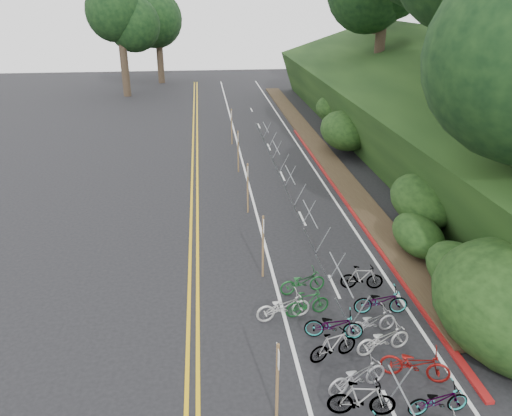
% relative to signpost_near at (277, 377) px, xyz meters
% --- Properties ---
extents(ground, '(120.00, 120.00, 0.00)m').
position_rel_signpost_near_xyz_m(ground, '(-0.11, 1.85, -1.33)').
color(ground, black).
rests_on(ground, ground).
extents(road_markings, '(7.47, 80.00, 0.01)m').
position_rel_signpost_near_xyz_m(road_markings, '(0.52, 11.95, -1.33)').
color(road_markings, gold).
rests_on(road_markings, ground).
extents(red_curb, '(0.25, 28.00, 0.10)m').
position_rel_signpost_near_xyz_m(red_curb, '(5.59, 13.85, -1.28)').
color(red_curb, maroon).
rests_on(red_curb, ground).
extents(embankment, '(14.30, 48.14, 9.11)m').
position_rel_signpost_near_xyz_m(embankment, '(12.85, 20.89, 1.24)').
color(embankment, black).
rests_on(embankment, ground).
extents(bike_racks_rest, '(1.14, 23.00, 1.17)m').
position_rel_signpost_near_xyz_m(bike_racks_rest, '(2.89, 14.85, -0.48)').
color(bike_racks_rest, gray).
rests_on(bike_racks_rest, ground).
extents(signpost_near, '(0.08, 0.40, 2.32)m').
position_rel_signpost_near_xyz_m(signpost_near, '(0.00, 0.00, 0.00)').
color(signpost_near, brown).
rests_on(signpost_near, ground).
extents(signposts_rest, '(0.08, 18.40, 2.50)m').
position_rel_signpost_near_xyz_m(signposts_rest, '(0.49, 15.85, 0.10)').
color(signposts_rest, brown).
rests_on(signposts_rest, ground).
extents(bike_front, '(0.92, 1.90, 0.96)m').
position_rel_signpost_near_xyz_m(bike_front, '(0.82, 4.14, -0.85)').
color(bike_front, beige).
rests_on(bike_front, ground).
extents(bike_valet, '(3.36, 8.61, 1.04)m').
position_rel_signpost_near_xyz_m(bike_valet, '(2.92, 1.99, -0.87)').
color(bike_valet, slate).
rests_on(bike_valet, ground).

